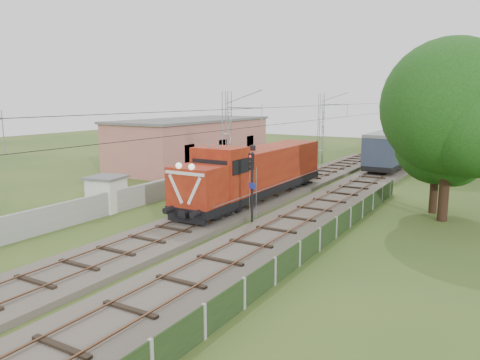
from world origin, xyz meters
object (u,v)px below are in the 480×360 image
Objects in this scene: coach_rake at (443,127)px; signal_post at (252,176)px; relay_hut at (107,193)px; locomotive at (256,172)px.

coach_rake is 20.06× the size of signal_post.
coach_rake is 33.65× the size of relay_hut.
coach_rake reaches higher than relay_hut.
locomotive is 6.71m from signal_post.
locomotive is at bearing -94.85° from coach_rake.
signal_post is at bearing -63.49° from locomotive.
relay_hut is at bearing -100.59° from coach_rake.
relay_hut is (-7.40, -7.33, -1.06)m from locomotive.
signal_post reaches higher than coach_rake.
coach_rake is 64.98m from signal_post.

